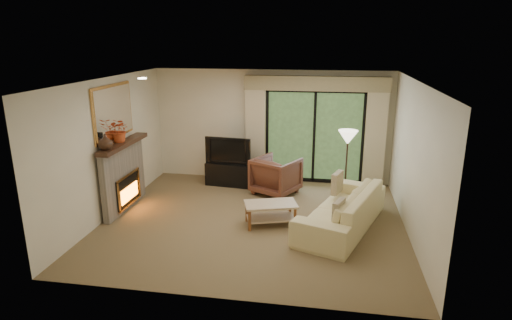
% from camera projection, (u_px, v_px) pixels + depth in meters
% --- Properties ---
extents(floor, '(5.50, 5.50, 0.00)m').
position_uv_depth(floor, '(253.00, 221.00, 7.99)').
color(floor, brown).
rests_on(floor, ground).
extents(ceiling, '(5.50, 5.50, 0.00)m').
position_uv_depth(ceiling, '(253.00, 80.00, 7.26)').
color(ceiling, silver).
rests_on(ceiling, ground).
extents(wall_back, '(5.00, 0.00, 5.00)m').
position_uv_depth(wall_back, '(272.00, 126.00, 9.99)').
color(wall_back, beige).
rests_on(wall_back, ground).
extents(wall_front, '(5.00, 0.00, 5.00)m').
position_uv_depth(wall_front, '(218.00, 207.00, 5.26)').
color(wall_front, beige).
rests_on(wall_front, ground).
extents(wall_left, '(0.00, 5.00, 5.00)m').
position_uv_depth(wall_left, '(110.00, 147.00, 8.06)').
color(wall_left, beige).
rests_on(wall_left, ground).
extents(wall_right, '(0.00, 5.00, 5.00)m').
position_uv_depth(wall_right, '(414.00, 161.00, 7.19)').
color(wall_right, beige).
rests_on(wall_right, ground).
extents(fireplace, '(0.24, 1.70, 1.37)m').
position_uv_depth(fireplace, '(123.00, 176.00, 8.40)').
color(fireplace, slate).
rests_on(fireplace, floor).
extents(mirror, '(0.07, 1.45, 1.02)m').
position_uv_depth(mirror, '(113.00, 112.00, 8.06)').
color(mirror, tan).
rests_on(mirror, wall_left).
extents(sliding_door, '(2.26, 0.10, 2.16)m').
position_uv_depth(sliding_door, '(314.00, 136.00, 9.84)').
color(sliding_door, black).
rests_on(sliding_door, floor).
extents(curtain_left, '(0.45, 0.18, 2.35)m').
position_uv_depth(curtain_left, '(256.00, 131.00, 9.93)').
color(curtain_left, '#C3B28D').
rests_on(curtain_left, floor).
extents(curtain_right, '(0.45, 0.18, 2.35)m').
position_uv_depth(curtain_right, '(375.00, 135.00, 9.50)').
color(curtain_right, '#C3B28D').
rests_on(curtain_right, floor).
extents(cornice, '(3.20, 0.24, 0.32)m').
position_uv_depth(cornice, '(316.00, 83.00, 9.42)').
color(cornice, '#94855D').
rests_on(cornice, wall_back).
extents(media_console, '(1.09, 0.58, 0.52)m').
position_uv_depth(media_console, '(230.00, 173.00, 9.90)').
color(media_console, black).
rests_on(media_console, floor).
extents(tv, '(1.07, 0.25, 0.61)m').
position_uv_depth(tv, '(229.00, 150.00, 9.74)').
color(tv, black).
rests_on(tv, media_console).
extents(armchair, '(1.18, 1.19, 0.81)m').
position_uv_depth(armchair, '(276.00, 176.00, 9.29)').
color(armchair, '#572F22').
rests_on(armchair, floor).
extents(sofa, '(1.73, 2.63, 0.71)m').
position_uv_depth(sofa, '(342.00, 209.00, 7.63)').
color(sofa, beige).
rests_on(sofa, floor).
extents(pillow_near, '(0.22, 0.39, 0.38)m').
position_uv_depth(pillow_near, '(339.00, 211.00, 6.91)').
color(pillow_near, brown).
rests_on(pillow_near, sofa).
extents(pillow_far, '(0.25, 0.43, 0.42)m').
position_uv_depth(pillow_far, '(337.00, 183.00, 8.25)').
color(pillow_far, brown).
rests_on(pillow_far, sofa).
extents(coffee_table, '(1.04, 0.77, 0.42)m').
position_uv_depth(coffee_table, '(271.00, 214.00, 7.77)').
color(coffee_table, tan).
rests_on(coffee_table, floor).
extents(floor_lamp, '(0.46, 0.46, 1.50)m').
position_uv_depth(floor_lamp, '(346.00, 166.00, 8.81)').
color(floor_lamp, '#F6EECD').
rests_on(floor_lamp, floor).
extents(vase, '(0.35, 0.35, 0.28)m').
position_uv_depth(vase, '(105.00, 142.00, 7.61)').
color(vase, '#372115').
rests_on(vase, fireplace).
extents(branches, '(0.47, 0.42, 0.46)m').
position_uv_depth(branches, '(120.00, 130.00, 8.12)').
color(branches, '#C8491F').
rests_on(branches, fireplace).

